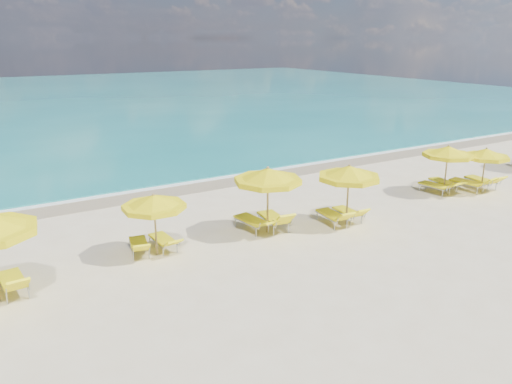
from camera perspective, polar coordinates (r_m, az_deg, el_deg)
ground_plane at (r=18.38m, az=2.42°, el=-4.76°), size 120.00×120.00×0.00m
ocean at (r=63.28m, az=-22.60°, el=9.66°), size 120.00×80.00×0.30m
wet_sand_band at (r=24.55m, az=-7.12°, el=0.81°), size 120.00×2.60×0.01m
foam_line at (r=25.25m, az=-7.86°, el=1.25°), size 120.00×1.20×0.03m
whitecap_near at (r=32.12m, az=-24.17°, el=3.32°), size 14.00×0.36×0.05m
whitecap_far at (r=42.54m, az=-6.47°, el=7.79°), size 18.00×0.30×0.05m
umbrella_3 at (r=16.34m, az=-11.60°, el=-1.21°), size 2.77×2.77×2.12m
umbrella_4 at (r=17.83m, az=1.36°, el=1.80°), size 2.62×2.62×2.51m
umbrella_5 at (r=18.92m, az=10.58°, el=2.12°), size 2.95×2.95×2.39m
umbrella_6 at (r=24.21m, az=21.10°, el=4.28°), size 2.31×2.31×2.27m
umbrella_7 at (r=25.15m, az=24.79°, el=3.96°), size 2.70×2.70×2.11m
lounger_2_right at (r=15.75m, az=-25.99°, el=-9.60°), size 0.76×1.86×0.86m
lounger_3_left at (r=17.09m, az=-13.19°, el=-6.24°), size 0.87×1.74×0.72m
lounger_3_right at (r=17.27m, az=-10.50°, el=-5.80°), size 0.65×1.75×0.69m
lounger_4_left at (r=18.56m, az=-0.41°, el=-3.75°), size 0.88×2.06×0.73m
lounger_4_right at (r=18.75m, az=2.03°, el=-3.48°), size 0.90×2.04×0.95m
lounger_5_left at (r=19.37m, az=8.73°, el=-3.05°), size 0.81×1.90×0.83m
lounger_5_right at (r=19.91m, az=10.47°, el=-2.63°), size 0.68×1.74×0.78m
lounger_6_left at (r=24.42m, az=19.80°, el=0.36°), size 0.83×1.93×0.73m
lounger_6_right at (r=25.11m, az=20.65°, el=0.72°), size 0.94×2.01×0.70m
lounger_7_left at (r=25.38m, az=23.06°, el=0.66°), size 0.94×2.07×0.88m
lounger_7_right at (r=26.13m, az=24.36°, el=0.93°), size 0.79×1.97×0.85m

